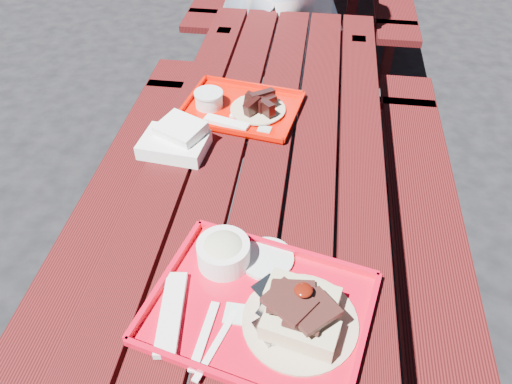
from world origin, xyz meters
TOP-DOWN VIEW (x-y plane):
  - ground at (0.00, 0.00)m, footprint 60.00×60.00m
  - picnic_table_near at (-0.00, 0.00)m, footprint 1.41×2.40m
  - near_tray at (0.06, -0.46)m, footprint 0.57×0.48m
  - far_tray at (-0.13, 0.33)m, footprint 0.44×0.37m
  - white_cloth at (-0.29, 0.09)m, footprint 0.22×0.19m

SIDE VIEW (x-z plane):
  - ground at x=0.00m, z-range 0.00..0.00m
  - picnic_table_near at x=0.00m, z-range 0.19..0.94m
  - far_tray at x=-0.13m, z-range 0.74..0.80m
  - white_cloth at x=-0.29m, z-range 0.74..0.83m
  - near_tray at x=0.06m, z-range 0.71..0.87m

